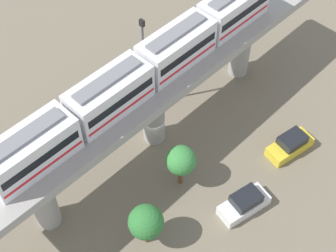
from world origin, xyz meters
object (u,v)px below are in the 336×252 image
(parked_car_yellow, at_px, (290,145))
(tree_near_viaduct, at_px, (146,222))
(parked_car_white, at_px, (244,203))
(signal_post, at_px, (144,61))
(tree_mid_lot, at_px, (181,161))
(train, at_px, (144,70))

(parked_car_yellow, bearing_deg, tree_near_viaduct, -89.96)
(parked_car_white, xyz_separation_m, signal_post, (-13.71, 2.26, 4.81))
(parked_car_white, distance_m, tree_mid_lot, 6.15)
(tree_mid_lot, bearing_deg, parked_car_white, 18.36)
(train, bearing_deg, signal_post, 138.32)
(parked_car_white, distance_m, parked_car_yellow, 7.37)
(train, bearing_deg, tree_near_viaduct, -44.41)
(parked_car_white, xyz_separation_m, parked_car_yellow, (-0.84, 7.32, 0.00))
(parked_car_white, bearing_deg, signal_post, -177.44)
(train, xyz_separation_m, parked_car_white, (10.31, 0.76, -8.26))
(parked_car_white, bearing_deg, tree_mid_lot, -149.72)
(parked_car_white, relative_size, tree_mid_lot, 1.01)
(train, bearing_deg, parked_car_white, 4.24)
(parked_car_yellow, distance_m, tree_near_viaduct, 15.15)
(tree_mid_lot, bearing_deg, signal_post, 154.13)
(train, xyz_separation_m, signal_post, (-3.40, 3.03, -3.44))
(parked_car_white, bearing_deg, parked_car_yellow, 108.47)
(tree_mid_lot, bearing_deg, tree_near_viaduct, -71.77)
(train, relative_size, signal_post, 2.73)
(train, xyz_separation_m, parked_car_yellow, (9.47, 8.09, -8.26))
(train, distance_m, signal_post, 5.71)
(tree_near_viaduct, relative_size, tree_mid_lot, 0.98)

